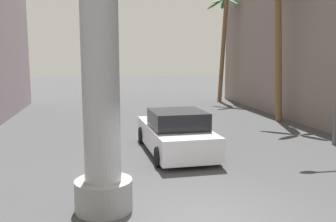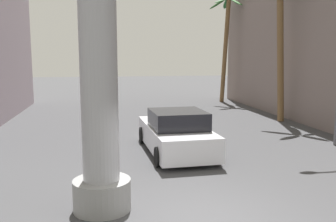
% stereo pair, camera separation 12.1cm
% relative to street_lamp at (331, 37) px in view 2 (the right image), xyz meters
% --- Properties ---
extents(ground_plane, '(93.66, 93.66, 0.00)m').
position_rel_street_lamp_xyz_m(ground_plane, '(-6.37, 4.32, -4.14)').
color(ground_plane, '#424244').
extents(street_lamp, '(2.76, 0.28, 6.74)m').
position_rel_street_lamp_xyz_m(street_lamp, '(0.00, 0.00, 0.00)').
color(street_lamp, '#59595E').
rests_on(street_lamp, ground).
extents(car_lead, '(2.26, 4.84, 1.56)m').
position_rel_street_lamp_xyz_m(car_lead, '(-5.90, -0.05, -3.44)').
color(car_lead, black).
rests_on(car_lead, ground).
extents(palm_tree_far_right, '(2.82, 2.90, 7.70)m').
position_rel_street_lamp_xyz_m(palm_tree_far_right, '(0.65, 14.09, 0.71)').
color(palm_tree_far_right, brown).
rests_on(palm_tree_far_right, ground).
extents(palm_tree_mid_right, '(3.07, 3.25, 7.57)m').
position_rel_street_lamp_xyz_m(palm_tree_mid_right, '(0.71, 5.49, 0.60)').
color(palm_tree_mid_right, brown).
rests_on(palm_tree_mid_right, ground).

